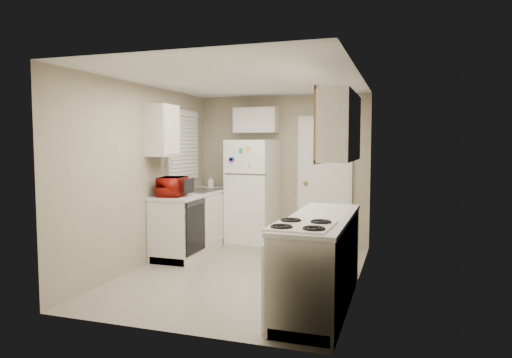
% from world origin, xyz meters
% --- Properties ---
extents(floor, '(3.80, 3.80, 0.00)m').
position_xyz_m(floor, '(0.00, 0.00, 0.00)').
color(floor, '#AEA391').
rests_on(floor, ground).
extents(ceiling, '(3.80, 3.80, 0.00)m').
position_xyz_m(ceiling, '(0.00, 0.00, 2.40)').
color(ceiling, white).
rests_on(ceiling, floor).
extents(wall_left, '(3.80, 3.80, 0.00)m').
position_xyz_m(wall_left, '(-1.40, 0.00, 1.20)').
color(wall_left, tan).
rests_on(wall_left, floor).
extents(wall_right, '(3.80, 3.80, 0.00)m').
position_xyz_m(wall_right, '(1.40, 0.00, 1.20)').
color(wall_right, tan).
rests_on(wall_right, floor).
extents(wall_back, '(2.80, 2.80, 0.00)m').
position_xyz_m(wall_back, '(0.00, 1.90, 1.20)').
color(wall_back, tan).
rests_on(wall_back, floor).
extents(wall_front, '(2.80, 2.80, 0.00)m').
position_xyz_m(wall_front, '(0.00, -1.90, 1.20)').
color(wall_front, tan).
rests_on(wall_front, floor).
extents(left_counter, '(0.60, 1.80, 0.90)m').
position_xyz_m(left_counter, '(-1.10, 0.90, 0.45)').
color(left_counter, silver).
rests_on(left_counter, floor).
extents(dishwasher, '(0.03, 0.58, 0.72)m').
position_xyz_m(dishwasher, '(-0.81, 0.30, 0.49)').
color(dishwasher, black).
rests_on(dishwasher, floor).
extents(sink, '(0.54, 0.74, 0.16)m').
position_xyz_m(sink, '(-1.10, 1.05, 0.86)').
color(sink, gray).
rests_on(sink, left_counter).
extents(microwave, '(0.52, 0.35, 0.32)m').
position_xyz_m(microwave, '(-1.15, 0.30, 1.05)').
color(microwave, '#930F06').
rests_on(microwave, left_counter).
extents(soap_bottle, '(0.11, 0.11, 0.19)m').
position_xyz_m(soap_bottle, '(-1.15, 1.63, 1.00)').
color(soap_bottle, silver).
rests_on(soap_bottle, left_counter).
extents(window_blinds, '(0.10, 0.98, 1.08)m').
position_xyz_m(window_blinds, '(-1.36, 1.05, 1.60)').
color(window_blinds, silver).
rests_on(window_blinds, wall_left).
extents(upper_cabinet_left, '(0.30, 0.45, 0.70)m').
position_xyz_m(upper_cabinet_left, '(-1.25, 0.22, 1.80)').
color(upper_cabinet_left, silver).
rests_on(upper_cabinet_left, wall_left).
extents(refrigerator, '(0.76, 0.74, 1.68)m').
position_xyz_m(refrigerator, '(-0.42, 1.60, 0.84)').
color(refrigerator, white).
rests_on(refrigerator, floor).
extents(cabinet_over_fridge, '(0.70, 0.30, 0.40)m').
position_xyz_m(cabinet_over_fridge, '(-0.40, 1.75, 2.00)').
color(cabinet_over_fridge, silver).
rests_on(cabinet_over_fridge, wall_back).
extents(interior_door, '(0.86, 0.06, 2.08)m').
position_xyz_m(interior_door, '(0.70, 1.86, 1.02)').
color(interior_door, white).
rests_on(interior_door, floor).
extents(right_counter, '(0.60, 2.00, 0.90)m').
position_xyz_m(right_counter, '(1.10, -0.80, 0.45)').
color(right_counter, silver).
rests_on(right_counter, floor).
extents(stove, '(0.56, 0.67, 0.79)m').
position_xyz_m(stove, '(1.04, -1.41, 0.39)').
color(stove, white).
rests_on(stove, floor).
extents(upper_cabinet_right, '(0.30, 1.20, 0.70)m').
position_xyz_m(upper_cabinet_right, '(1.25, -0.50, 1.80)').
color(upper_cabinet_right, silver).
rests_on(upper_cabinet_right, wall_right).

